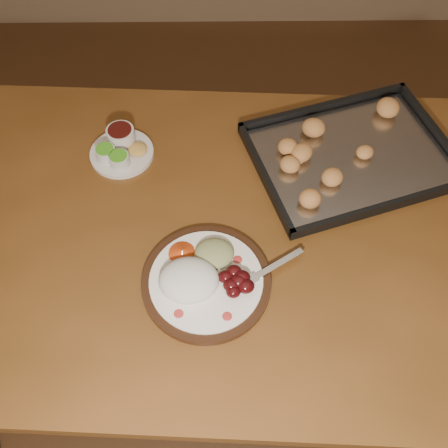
{
  "coord_description": "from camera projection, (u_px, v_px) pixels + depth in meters",
  "views": [
    {
      "loc": [
        -0.21,
        -0.47,
        1.71
      ],
      "look_at": [
        -0.2,
        0.14,
        0.77
      ],
      "focal_mm": 40.0,
      "sensor_mm": 36.0,
      "label": 1
    }
  ],
  "objects": [
    {
      "name": "baking_tray",
      "position": [
        352.0,
        154.0,
        1.24
      ],
      "size": [
        0.57,
        0.49,
        0.05
      ],
      "rotation": [
        0.0,
        0.0,
        0.31
      ],
      "color": "black",
      "rests_on": "dining_table"
    },
    {
      "name": "dinner_plate",
      "position": [
        204.0,
        278.0,
        1.05
      ],
      "size": [
        0.35,
        0.27,
        0.06
      ],
      "rotation": [
        0.0,
        0.0,
        0.09
      ],
      "color": "black",
      "rests_on": "dining_table"
    },
    {
      "name": "ground",
      "position": [
        284.0,
        382.0,
        1.69
      ],
      "size": [
        4.0,
        4.0,
        0.0
      ],
      "primitive_type": "plane",
      "color": "#50321B",
      "rests_on": "ground"
    },
    {
      "name": "dining_table",
      "position": [
        205.0,
        248.0,
        1.22
      ],
      "size": [
        1.55,
        0.98,
        0.75
      ],
      "rotation": [
        0.0,
        0.0,
        -0.05
      ],
      "color": "brown",
      "rests_on": "ground"
    },
    {
      "name": "condiment_saucer",
      "position": [
        120.0,
        148.0,
        1.24
      ],
      "size": [
        0.16,
        0.16,
        0.05
      ],
      "rotation": [
        0.0,
        0.0,
        -0.23
      ],
      "color": "silver",
      "rests_on": "dining_table"
    }
  ]
}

